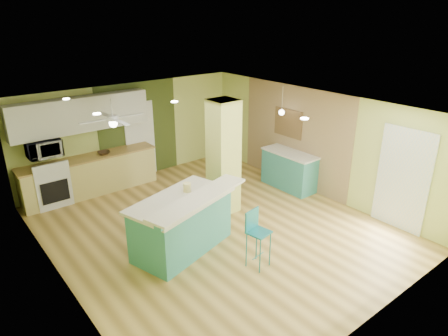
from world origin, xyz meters
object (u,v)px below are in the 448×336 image
Objects in this scene: peninsula at (183,223)px; bar_stool at (256,229)px; canister at (187,187)px; side_counter at (289,170)px; fruit_bowl at (104,153)px.

bar_stool is (0.71, -1.20, 0.15)m from peninsula.
canister is at bearing 22.64° from peninsula.
peninsula is 13.73× the size of canister.
side_counter is (2.91, 1.90, -0.23)m from bar_stool.
peninsula is at bearing -169.02° from side_counter.
peninsula is at bearing -141.21° from canister.
canister is (-3.36, -0.49, 0.65)m from side_counter.
bar_stool is 4.68m from fruit_bowl.
canister is at bearing -84.99° from fruit_bowl.
side_counter is 3.46m from canister.
fruit_bowl is at bearing 143.36° from side_counter.
canister is (-0.45, 1.41, 0.42)m from bar_stool.
bar_stool is at bearing -146.80° from side_counter.
bar_stool is 1.54m from canister.
bar_stool is at bearing -81.03° from fruit_bowl.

